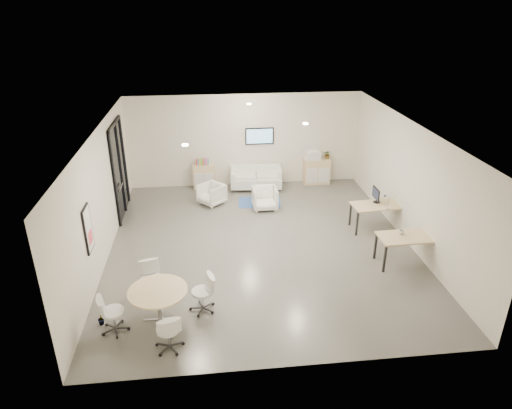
{
  "coord_description": "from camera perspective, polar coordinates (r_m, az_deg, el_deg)",
  "views": [
    {
      "loc": [
        -1.34,
        -10.7,
        6.13
      ],
      "look_at": [
        -0.08,
        0.4,
        1.03
      ],
      "focal_mm": 32.0,
      "sensor_mm": 36.0,
      "label": 1
    }
  ],
  "objects": [
    {
      "name": "loveseat",
      "position": [
        15.94,
        -0.01,
        3.31
      ],
      "size": [
        1.82,
        1.02,
        0.65
      ],
      "rotation": [
        0.0,
        0.0,
        -0.08
      ],
      "color": "silver",
      "rests_on": "room_shell"
    },
    {
      "name": "artwork",
      "position": [
        10.52,
        -20.26,
        -2.91
      ],
      "size": [
        0.05,
        0.54,
        1.04
      ],
      "color": "black",
      "rests_on": "room_shell"
    },
    {
      "name": "glass_door",
      "position": [
        14.24,
        -16.72,
        4.52
      ],
      "size": [
        0.09,
        1.9,
        2.85
      ],
      "color": "black",
      "rests_on": "room_shell"
    },
    {
      "name": "blue_rug",
      "position": [
        14.9,
        0.43,
        0.28
      ],
      "size": [
        1.45,
        1.06,
        0.01
      ],
      "primitive_type": "cube",
      "rotation": [
        0.0,
        0.0,
        -0.12
      ],
      "color": "#324E9A",
      "rests_on": "room_shell"
    },
    {
      "name": "desk_rear",
      "position": [
        13.39,
        15.02,
        -0.3
      ],
      "size": [
        1.53,
        0.85,
        0.77
      ],
      "rotation": [
        0.0,
        0.0,
        0.08
      ],
      "color": "tan",
      "rests_on": "room_shell"
    },
    {
      "name": "meeting_chairs",
      "position": [
        9.74,
        -12.03,
        -12.01
      ],
      "size": [
        2.46,
        2.46,
        0.82
      ],
      "color": "white",
      "rests_on": "room_shell"
    },
    {
      "name": "desk_front",
      "position": [
        11.86,
        18.54,
        -4.1
      ],
      "size": [
        1.51,
        0.79,
        0.78
      ],
      "rotation": [
        0.0,
        0.0,
        0.03
      ],
      "color": "tan",
      "rests_on": "room_shell"
    },
    {
      "name": "cup",
      "position": [
        11.82,
        17.73,
        -3.27
      ],
      "size": [
        0.14,
        0.12,
        0.13
      ],
      "primitive_type": "imported",
      "rotation": [
        0.0,
        0.0,
        0.13
      ],
      "color": "white",
      "rests_on": "desk_front"
    },
    {
      "name": "sideboard_left",
      "position": [
        16.03,
        -6.51,
        3.53
      ],
      "size": [
        0.75,
        0.39,
        0.85
      ],
      "color": "tan",
      "rests_on": "room_shell"
    },
    {
      "name": "printer",
      "position": [
        16.21,
        7.11,
        6.24
      ],
      "size": [
        0.53,
        0.46,
        0.36
      ],
      "rotation": [
        0.0,
        0.0,
        0.07
      ],
      "color": "white",
      "rests_on": "sideboard_right"
    },
    {
      "name": "round_table",
      "position": [
        9.6,
        -12.15,
        -10.85
      ],
      "size": [
        1.21,
        1.21,
        0.74
      ],
      "color": "tan",
      "rests_on": "room_shell"
    },
    {
      "name": "armchair_left",
      "position": [
        14.74,
        -5.58,
        1.42
      ],
      "size": [
        0.98,
        0.98,
        0.74
      ],
      "primitive_type": "imported",
      "rotation": [
        0.0,
        0.0,
        -0.85
      ],
      "color": "silver",
      "rests_on": "room_shell"
    },
    {
      "name": "armchair_right",
      "position": [
        14.33,
        1.11,
        0.91
      ],
      "size": [
        0.76,
        0.71,
        0.77
      ],
      "primitive_type": "imported",
      "rotation": [
        0.0,
        0.0,
        0.02
      ],
      "color": "silver",
      "rests_on": "room_shell"
    },
    {
      "name": "sideboard_right",
      "position": [
        16.46,
        7.59,
        4.17
      ],
      "size": [
        0.92,
        0.45,
        0.92
      ],
      "color": "tan",
      "rests_on": "room_shell"
    },
    {
      "name": "ceiling_spots",
      "position": [
        11.96,
        -0.81,
        10.27
      ],
      "size": [
        3.14,
        4.14,
        0.03
      ],
      "color": "#FFEAC6",
      "rests_on": "room_shell"
    },
    {
      "name": "room_shell",
      "position": [
        11.7,
        0.62,
        1.77
      ],
      "size": [
        9.6,
        10.6,
        4.8
      ],
      "color": "#56554F",
      "rests_on": "ground"
    },
    {
      "name": "books",
      "position": [
        15.85,
        -6.74,
        5.33
      ],
      "size": [
        0.44,
        0.14,
        0.22
      ],
      "color": "red",
      "rests_on": "sideboard_left"
    },
    {
      "name": "plant_cabinet",
      "position": [
        16.37,
        8.94,
        6.12
      ],
      "size": [
        0.36,
        0.38,
        0.23
      ],
      "primitive_type": "imported",
      "rotation": [
        0.0,
        0.0,
        -0.39
      ],
      "color": "#3F7F3F",
      "rests_on": "sideboard_right"
    },
    {
      "name": "plant_floor",
      "position": [
        10.14,
        -18.67,
        -13.69
      ],
      "size": [
        0.22,
        0.32,
        0.13
      ],
      "primitive_type": "imported",
      "rotation": [
        0.0,
        0.0,
        0.23
      ],
      "color": "#3F7F3F",
      "rests_on": "room_shell"
    },
    {
      "name": "wall_tv",
      "position": [
        15.89,
        0.44,
        8.55
      ],
      "size": [
        0.98,
        0.06,
        0.58
      ],
      "color": "black",
      "rests_on": "room_shell"
    },
    {
      "name": "monitor",
      "position": [
        13.38,
        14.78,
        1.18
      ],
      "size": [
        0.2,
        0.5,
        0.44
      ],
      "color": "black",
      "rests_on": "desk_rear"
    }
  ]
}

